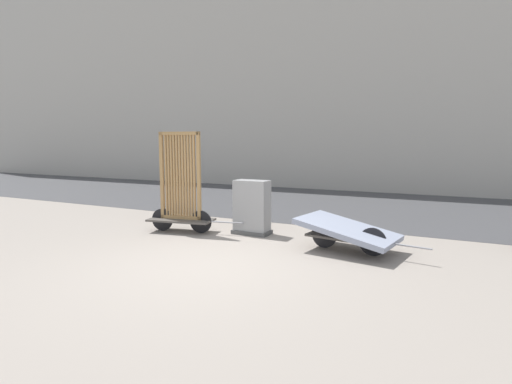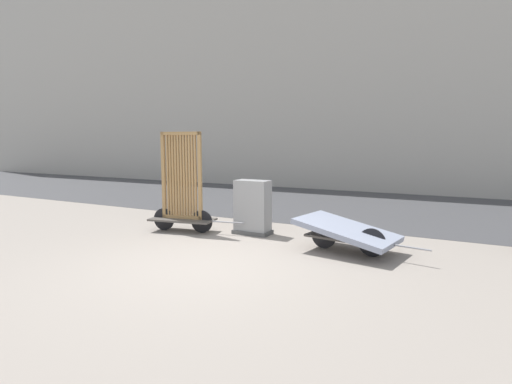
# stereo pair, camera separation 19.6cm
# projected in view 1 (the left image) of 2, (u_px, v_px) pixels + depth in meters

# --- Properties ---
(ground_plane) EXTENTS (60.00, 60.00, 0.00)m
(ground_plane) POSITION_uv_depth(u_px,v_px,m) (208.00, 265.00, 6.23)
(ground_plane) COLOR gray
(road_strip) EXTENTS (56.00, 7.07, 0.01)m
(road_strip) POSITION_uv_depth(u_px,v_px,m) (330.00, 203.00, 12.48)
(road_strip) COLOR #424244
(road_strip) RESTS_ON ground_plane
(building_facade) EXTENTS (48.00, 4.00, 13.30)m
(building_facade) POSITION_uv_depth(u_px,v_px,m) (370.00, 28.00, 16.59)
(building_facade) COLOR #B2ADA3
(building_facade) RESTS_ON ground_plane
(bike_cart_with_bedframe) EXTENTS (2.10, 0.84, 2.12)m
(bike_cart_with_bedframe) POSITION_uv_depth(u_px,v_px,m) (181.00, 196.00, 8.44)
(bike_cart_with_bedframe) COLOR #4C4742
(bike_cart_with_bedframe) RESTS_ON ground_plane
(bike_cart_with_mattress) EXTENTS (2.27, 1.34, 0.59)m
(bike_cart_with_mattress) POSITION_uv_depth(u_px,v_px,m) (348.00, 231.00, 6.94)
(bike_cart_with_mattress) COLOR #4C4742
(bike_cart_with_mattress) RESTS_ON ground_plane
(utility_cabinet) EXTENTS (0.78, 0.43, 1.13)m
(utility_cabinet) POSITION_uv_depth(u_px,v_px,m) (252.00, 209.00, 8.29)
(utility_cabinet) COLOR #4C4C4C
(utility_cabinet) RESTS_ON ground_plane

